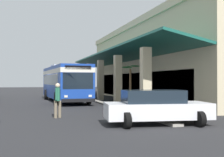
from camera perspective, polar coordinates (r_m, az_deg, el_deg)
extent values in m
plane|color=#262628|center=(29.07, 3.44, -4.11)|extent=(120.00, 120.00, 0.00)
cube|color=#9E998E|center=(28.15, -4.11, -4.11)|extent=(33.78, 0.50, 0.12)
cube|color=#C6B793|center=(31.61, 13.38, 2.55)|extent=(28.15, 11.67, 7.00)
cube|color=beige|center=(32.03, 13.36, 9.36)|extent=(28.45, 11.97, 0.60)
cube|color=#C6B793|center=(39.33, -6.19, -0.34)|extent=(0.55, 0.55, 3.85)
cube|color=#C6B793|center=(33.79, -4.54, -0.33)|extent=(0.55, 0.55, 3.85)
cube|color=#C6B793|center=(28.30, -2.25, -0.31)|extent=(0.55, 0.55, 3.85)
cube|color=#C6B793|center=(22.87, 1.13, -0.28)|extent=(0.55, 0.55, 3.85)
cube|color=#C6B793|center=(17.58, 6.57, -0.23)|extent=(0.55, 0.55, 3.85)
cube|color=#19594C|center=(28.74, 0.32, 4.23)|extent=(28.15, 3.16, 0.82)
cube|color=#19232D|center=(29.16, 3.41, -1.34)|extent=(23.65, 0.08, 2.40)
cube|color=#193D9E|center=(26.68, -9.20, -0.73)|extent=(11.13, 3.16, 2.75)
cube|color=silver|center=(26.69, -9.20, 1.26)|extent=(11.15, 3.18, 0.36)
cube|color=#19232D|center=(26.97, -9.31, -0.24)|extent=(9.37, 3.09, 0.90)
cube|color=#19232D|center=(21.31, -6.62, -0.47)|extent=(0.19, 2.24, 1.20)
cube|color=black|center=(21.33, -6.61, 2.14)|extent=(0.17, 1.94, 0.28)
cube|color=black|center=(21.23, -6.54, -4.25)|extent=(0.34, 2.46, 0.24)
cube|color=silver|center=(21.51, -4.26, -3.40)|extent=(0.07, 0.24, 0.16)
cube|color=silver|center=(21.12, -8.96, -3.45)|extent=(0.07, 0.24, 0.16)
cube|color=silver|center=(28.19, -9.74, 2.33)|extent=(2.50, 1.92, 0.24)
cylinder|color=black|center=(23.44, -4.56, -3.77)|extent=(1.00, 0.30, 1.00)
cylinder|color=black|center=(22.93, -10.75, -3.84)|extent=(1.00, 0.30, 1.00)
cylinder|color=black|center=(29.97, -7.84, -3.04)|extent=(1.00, 0.30, 1.00)
cylinder|color=black|center=(29.57, -12.69, -3.07)|extent=(1.00, 0.30, 1.00)
cube|color=silver|center=(12.66, 8.79, -6.16)|extent=(2.39, 4.61, 0.66)
cube|color=#19232D|center=(12.55, 7.91, -3.46)|extent=(1.91, 2.66, 0.54)
cylinder|color=black|center=(14.02, 13.61, -6.74)|extent=(0.64, 0.22, 0.64)
cylinder|color=black|center=(12.38, 16.72, -7.58)|extent=(0.64, 0.22, 0.64)
cylinder|color=black|center=(13.22, 1.38, -7.14)|extent=(0.64, 0.22, 0.64)
cylinder|color=black|center=(11.46, 2.88, -8.17)|extent=(0.64, 0.22, 0.64)
cylinder|color=#726651|center=(15.11, -10.15, -5.87)|extent=(0.16, 0.16, 0.86)
cylinder|color=#726651|center=(14.95, -10.91, -5.93)|extent=(0.16, 0.16, 0.86)
cube|color=#26664C|center=(14.97, -10.52, -3.02)|extent=(0.53, 0.30, 0.65)
sphere|color=beige|center=(14.96, -10.52, -1.34)|extent=(0.23, 0.23, 0.23)
cylinder|color=#26664C|center=(15.27, -10.26, -2.85)|extent=(0.09, 0.09, 0.58)
cylinder|color=#26664C|center=(14.68, -10.80, -2.95)|extent=(0.09, 0.09, 0.58)
cube|color=brown|center=(22.11, 3.59, -4.43)|extent=(0.71, 0.71, 0.64)
cylinder|color=#332319|center=(22.08, 3.59, -3.57)|extent=(0.61, 0.61, 0.02)
cylinder|color=brown|center=(22.05, 3.59, -0.89)|extent=(0.16, 0.16, 2.09)
ellipsoid|color=#286B33|center=(21.65, 3.66, 2.09)|extent=(0.88, 0.44, 0.16)
ellipsoid|color=#286B33|center=(22.28, 4.51, 2.43)|extent=(0.33, 0.84, 0.18)
ellipsoid|color=#286B33|center=(22.47, 3.22, 2.28)|extent=(0.84, 0.22, 0.18)
ellipsoid|color=#286B33|center=(21.87, 2.78, 2.19)|extent=(0.40, 0.77, 0.16)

